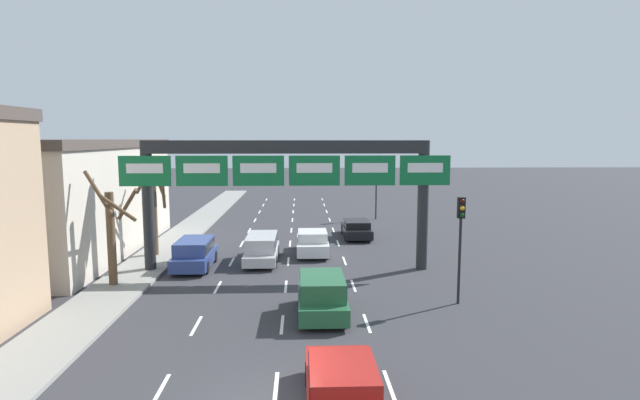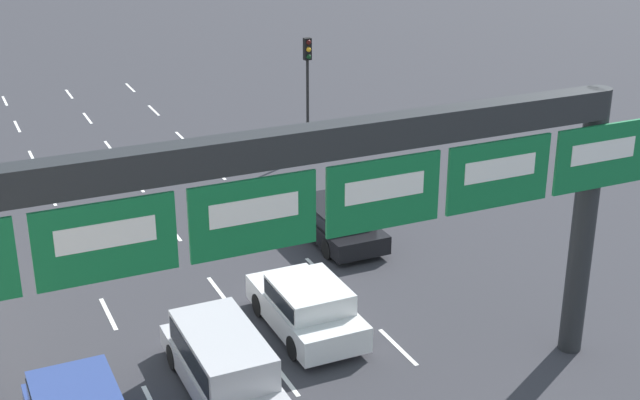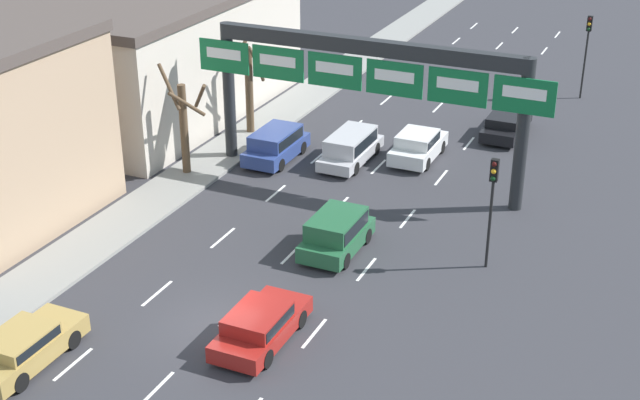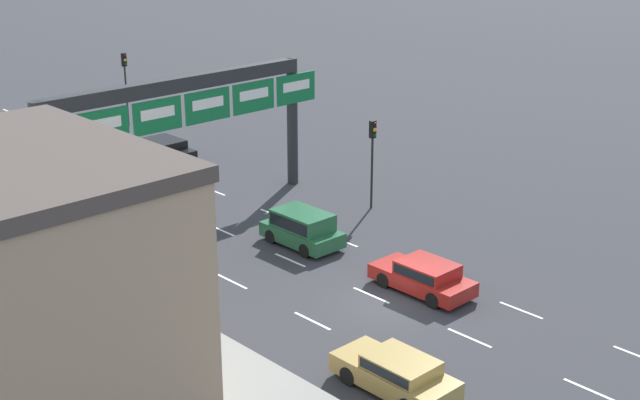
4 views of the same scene
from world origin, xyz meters
The scene contains 16 objects.
ground_plane centered at (0.00, 0.00, 0.00)m, with size 220.00×220.00×0.00m, color #333338.
sidewalk_left centered at (-8.00, 0.00, 0.07)m, with size 2.80×110.00×0.15m.
lane_dashes centered at (0.00, 13.50, 0.01)m, with size 6.72×67.00×0.01m.
sign_gantry centered at (0.00, 14.01, 5.32)m, with size 17.47×0.70×7.07m.
building_far centered at (-16.00, 18.67, 3.56)m, with size 12.65×17.89×7.10m.
suv_silver centered at (-1.54, 16.03, 0.89)m, with size 1.86×4.79×1.58m.
car_gold centered at (-4.73, -4.60, 0.71)m, with size 1.86×4.39×1.32m.
car_white centered at (1.46, 17.78, 0.79)m, with size 1.96×4.23×1.49m.
car_black centered at (4.79, 23.03, 0.70)m, with size 1.92×4.70×1.28m.
suv_blue centered at (-5.16, 14.74, 0.90)m, with size 1.95×4.26×1.61m.
suv_green centered at (1.59, 6.92, 0.92)m, with size 1.96×3.93×1.65m.
car_red centered at (1.81, -0.24, 0.73)m, with size 1.93×4.40×1.35m.
traffic_light_near_gantry centered at (7.46, 31.24, 3.61)m, with size 0.30×0.35×5.10m.
traffic_light_mid_block centered at (7.59, 8.18, 3.34)m, with size 0.30×0.35×4.67m.
tree_bare_closest centered at (-8.26, 11.18, 2.82)m, with size 2.36×2.64×5.55m.
tree_bare_second centered at (-8.10, 17.51, 2.84)m, with size 1.80×1.62×5.27m.
Camera 3 is at (14.37, -23.03, 17.67)m, focal length 50.00 mm.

